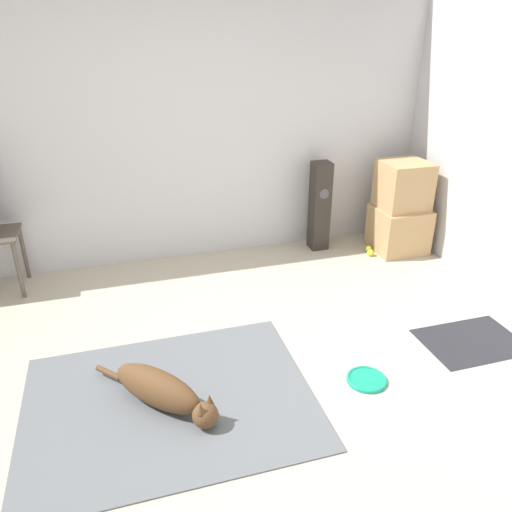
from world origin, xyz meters
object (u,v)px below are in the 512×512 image
object	(u,v)px
cardboard_box_lower	(398,229)
frisbee	(367,379)
floor_speaker	(320,206)
dog	(162,391)
tennis_ball_near_speaker	(368,249)
tennis_ball_by_boxes	(371,253)
cardboard_box_upper	(403,185)

from	to	relation	value
cardboard_box_lower	frisbee	bearing A→B (deg)	-125.55
floor_speaker	frisbee	bearing A→B (deg)	-104.07
dog	tennis_ball_near_speaker	world-z (taller)	dog
dog	tennis_ball_by_boxes	bearing A→B (deg)	35.00
frisbee	cardboard_box_upper	world-z (taller)	cardboard_box_upper
tennis_ball_by_boxes	cardboard_box_lower	bearing A→B (deg)	11.54
floor_speaker	tennis_ball_near_speaker	distance (m)	0.65
cardboard_box_lower	cardboard_box_upper	bearing A→B (deg)	86.83
cardboard_box_upper	frisbee	bearing A→B (deg)	-125.30
cardboard_box_lower	floor_speaker	bearing A→B (deg)	159.78
cardboard_box_lower	dog	bearing A→B (deg)	-147.50
floor_speaker	tennis_ball_near_speaker	world-z (taller)	floor_speaker
dog	tennis_ball_near_speaker	xyz separation A→B (m)	(2.23, 1.64, -0.09)
tennis_ball_near_speaker	cardboard_box_upper	bearing A→B (deg)	-1.87
cardboard_box_lower	tennis_ball_near_speaker	distance (m)	0.35
frisbee	tennis_ball_near_speaker	xyz separation A→B (m)	(0.95, 1.77, 0.02)
dog	floor_speaker	bearing A→B (deg)	46.49
cardboard_box_upper	floor_speaker	world-z (taller)	cardboard_box_upper
cardboard_box_upper	tennis_ball_by_boxes	xyz separation A→B (m)	(-0.32, -0.08, -0.63)
cardboard_box_lower	floor_speaker	world-z (taller)	floor_speaker
cardboard_box_upper	dog	bearing A→B (deg)	-147.24
frisbee	floor_speaker	distance (m)	2.12
cardboard_box_lower	floor_speaker	size ratio (longest dim) A/B	0.55
cardboard_box_upper	tennis_ball_by_boxes	distance (m)	0.72
frisbee	cardboard_box_lower	xyz separation A→B (m)	(1.25, 1.75, 0.21)
cardboard_box_lower	cardboard_box_upper	size ratio (longest dim) A/B	1.08
dog	floor_speaker	size ratio (longest dim) A/B	0.84
dog	tennis_ball_near_speaker	distance (m)	2.77
cardboard_box_lower	cardboard_box_upper	xyz separation A→B (m)	(0.00, 0.02, 0.45)
tennis_ball_near_speaker	cardboard_box_lower	bearing A→B (deg)	-5.16
floor_speaker	cardboard_box_upper	bearing A→B (deg)	-19.02
dog	tennis_ball_by_boxes	size ratio (longest dim) A/B	11.17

